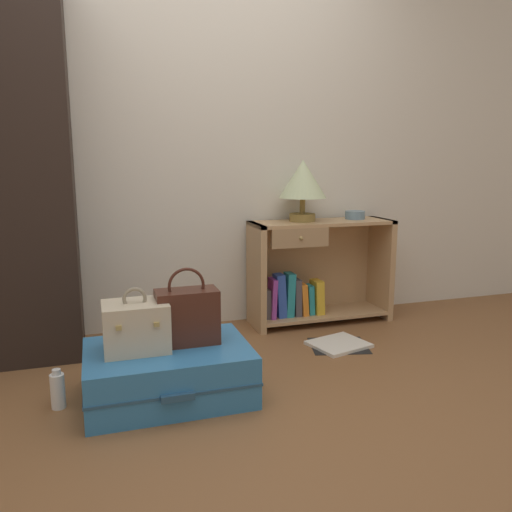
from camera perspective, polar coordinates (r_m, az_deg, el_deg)
ground_plane at (r=2.18m, az=-0.60°, el=-19.27°), size 9.00×9.00×0.00m
back_wall at (r=3.35m, az=-8.47°, el=14.26°), size 6.40×0.10×2.60m
bookshelf at (r=3.46m, az=6.44°, el=-1.92°), size 0.95×0.33×0.69m
table_lamp at (r=3.35m, az=5.23°, el=8.28°), size 0.31×0.31×0.40m
bowl at (r=3.55m, az=10.96°, el=4.50°), size 0.13×0.13×0.06m
suitcase_large at (r=2.46m, az=-9.71°, el=-12.63°), size 0.75×0.54×0.24m
train_case at (r=2.37m, az=-13.22°, el=-7.61°), size 0.29×0.23×0.29m
handbag at (r=2.41m, az=-7.67°, el=-6.59°), size 0.29×0.15×0.36m
bottle at (r=2.50m, az=-21.20°, el=-13.75°), size 0.06×0.06×0.18m
open_book_on_floor at (r=3.11m, az=9.18°, el=-9.70°), size 0.39×0.36×0.02m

